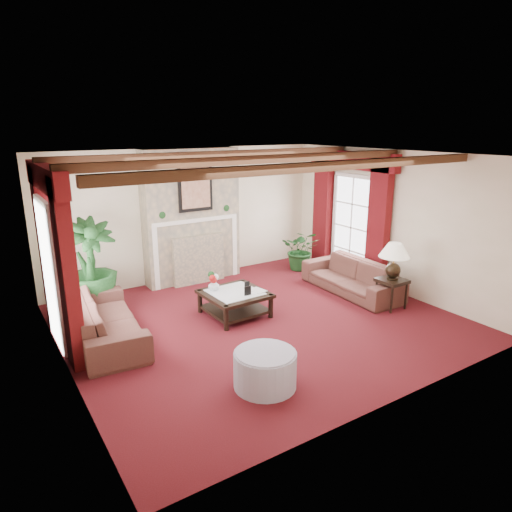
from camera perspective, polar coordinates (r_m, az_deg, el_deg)
floor at (r=7.64m, az=0.56°, el=-8.17°), size 6.00×6.00×0.00m
ceiling at (r=6.98m, az=0.63°, el=12.47°), size 6.00×6.00×0.00m
back_wall at (r=9.55m, az=-8.55°, el=5.13°), size 6.00×0.02×2.70m
left_wall at (r=6.14m, az=-23.50°, el=-2.25°), size 0.02×5.50×2.70m
right_wall at (r=9.15m, az=16.52°, el=4.15°), size 0.02×5.50×2.70m
ceiling_beams at (r=6.98m, az=0.62°, el=11.98°), size 6.00×3.00×0.12m
fireplace at (r=9.21m, az=-8.38°, el=13.20°), size 2.00×0.52×2.70m
french_door_left at (r=6.94m, az=-25.42°, el=6.17°), size 0.10×1.10×2.16m
french_door_right at (r=9.68m, az=12.27°, el=9.76°), size 0.10×1.10×2.16m
curtains_left at (r=6.91m, az=-24.94°, el=9.72°), size 0.20×2.40×2.55m
curtains_right at (r=9.57m, az=11.95°, el=12.23°), size 0.20×2.40×2.55m
sofa_left at (r=7.25m, az=-18.28°, el=-6.71°), size 2.35×1.10×0.87m
sofa_right at (r=8.99m, az=11.89°, el=-1.91°), size 2.16×0.75×0.83m
potted_palm at (r=8.40m, az=-19.85°, el=-3.53°), size 1.15×1.76×0.91m
small_plant at (r=10.23m, az=5.66°, el=0.24°), size 1.73×1.73×0.71m
coffee_table at (r=7.82m, az=-2.66°, el=-5.96°), size 1.04×1.04×0.41m
side_table at (r=8.44m, az=16.51°, el=-4.50°), size 0.53×0.53×0.53m
ottoman at (r=5.81m, az=1.14°, el=-14.02°), size 0.78×0.78×0.46m
table_lamp at (r=8.25m, az=16.84°, el=-0.58°), size 0.53×0.53×0.67m
flower_vase at (r=7.82m, az=-5.31°, el=-3.66°), size 0.33×0.33×0.19m
book at (r=7.67m, az=-0.34°, el=-3.64°), size 0.21×0.10×0.28m
photo_frame_a at (r=7.57m, az=-1.05°, el=-4.40°), size 0.12×0.02×0.16m
photo_frame_b at (r=7.90m, az=-1.14°, el=-3.64°), size 0.10×0.02×0.12m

